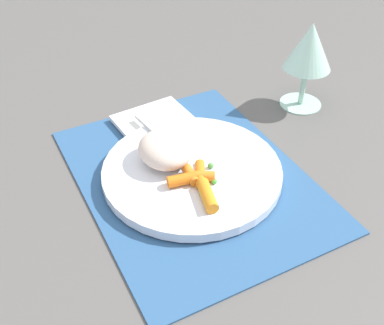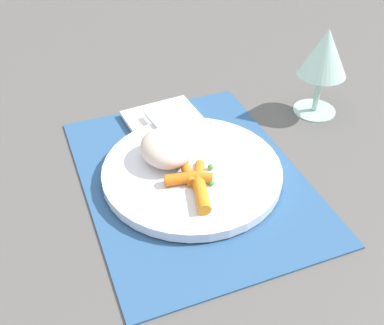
% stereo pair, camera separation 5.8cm
% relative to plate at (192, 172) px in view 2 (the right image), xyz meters
% --- Properties ---
extents(ground_plane, '(2.40, 2.40, 0.00)m').
position_rel_plate_xyz_m(ground_plane, '(0.00, 0.00, -0.01)').
color(ground_plane, '#565451').
extents(placemat, '(0.41, 0.31, 0.01)m').
position_rel_plate_xyz_m(placemat, '(0.00, 0.00, -0.01)').
color(placemat, '#2D5684').
rests_on(placemat, ground_plane).
extents(plate, '(0.27, 0.27, 0.01)m').
position_rel_plate_xyz_m(plate, '(0.00, 0.00, 0.00)').
color(plate, white).
rests_on(plate, placemat).
extents(rice_mound, '(0.09, 0.08, 0.04)m').
position_rel_plate_xyz_m(rice_mound, '(-0.03, -0.03, 0.03)').
color(rice_mound, beige).
rests_on(rice_mound, plate).
extents(carrot_portion, '(0.10, 0.07, 0.02)m').
position_rel_plate_xyz_m(carrot_portion, '(0.04, -0.01, 0.02)').
color(carrot_portion, orange).
rests_on(carrot_portion, plate).
extents(pea_scatter, '(0.09, 0.06, 0.01)m').
position_rel_plate_xyz_m(pea_scatter, '(0.05, -0.00, 0.01)').
color(pea_scatter, green).
rests_on(pea_scatter, plate).
extents(fork, '(0.20, 0.04, 0.01)m').
position_rel_plate_xyz_m(fork, '(-0.04, -0.01, 0.01)').
color(fork, silver).
rests_on(fork, plate).
extents(wine_glass, '(0.08, 0.08, 0.16)m').
position_rel_plate_xyz_m(wine_glass, '(-0.09, 0.27, 0.10)').
color(wine_glass, '#B2E0CC').
rests_on(wine_glass, ground_plane).
extents(napkin, '(0.09, 0.13, 0.01)m').
position_rel_plate_xyz_m(napkin, '(-0.16, 0.01, -0.00)').
color(napkin, white).
rests_on(napkin, placemat).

